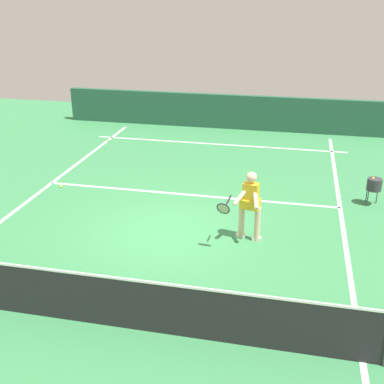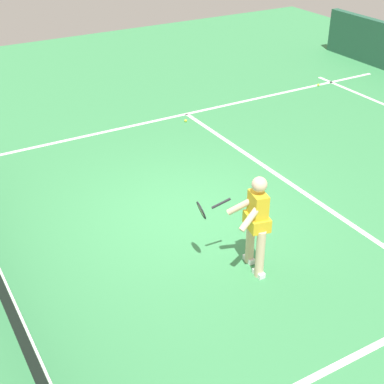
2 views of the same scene
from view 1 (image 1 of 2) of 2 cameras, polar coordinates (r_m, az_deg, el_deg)
name	(u,v)px [view 1 (image 1 of 2)]	position (r m, az deg, el deg)	size (l,w,h in m)	color
ground_plane	(165,233)	(10.91, -3.22, -4.84)	(24.43, 24.43, 0.00)	#38844C
court_back_wall	(227,112)	(19.10, 4.09, 9.37)	(12.81, 0.24, 1.31)	#23513D
baseline_marking	(217,144)	(17.17, 2.92, 5.62)	(8.81, 0.10, 0.01)	white
service_line_marking	(187,195)	(12.88, -0.56, -0.30)	(7.81, 0.10, 0.01)	white
sideline_left_marking	(347,252)	(10.64, 17.63, -6.69)	(0.10, 16.80, 0.01)	white
sideline_right_marking	(7,217)	(12.45, -20.83, -2.73)	(0.10, 16.80, 0.01)	white
court_net	(109,301)	(7.99, -9.73, -12.45)	(8.49, 0.08, 1.02)	#4C4C51
tennis_player	(249,204)	(10.34, 6.73, -1.36)	(0.91, 0.90, 1.55)	beige
tennis_ball_near	(61,186)	(13.80, -15.07, 0.63)	(0.07, 0.07, 0.07)	#D1E533
tennis_ball_mid	(108,141)	(17.70, -9.79, 5.94)	(0.07, 0.07, 0.07)	#D1E533
ball_hopper	(374,185)	(12.91, 20.54, 0.83)	(0.36, 0.36, 0.74)	#333338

